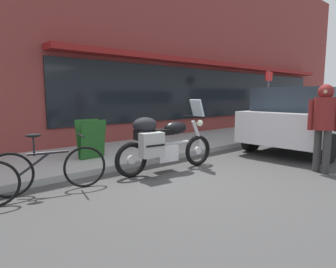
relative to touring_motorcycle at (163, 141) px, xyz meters
name	(u,v)px	position (x,y,z in m)	size (l,w,h in m)	color
ground_plane	(186,181)	(-0.08, -0.72, -0.61)	(80.00, 80.00, 0.00)	#3B3B3B
storefront_building	(221,47)	(6.08, 3.46, 2.83)	(20.33, 0.90, 7.03)	brown
sidewalk_curb	(286,128)	(8.92, 1.98, -0.55)	(30.00, 2.63, 0.12)	#9E9E9E
touring_motorcycle	(163,141)	(0.00, 0.00, 0.00)	(2.23, 0.63, 1.40)	black
parked_bicycle	(49,169)	(-2.08, 0.25, -0.24)	(1.71, 0.57, 0.93)	black
parked_minivan	(311,117)	(4.69, -0.80, 0.29)	(4.67, 2.23, 1.68)	silver
pedestrian_walking	(324,118)	(2.28, -2.04, 0.45)	(0.48, 0.54, 1.69)	#323232
sandwich_board_sign	(91,139)	(-0.70, 1.58, -0.06)	(0.55, 0.40, 0.84)	#1E511E
parking_sign_pole	(268,96)	(6.07, 1.32, 0.85)	(0.44, 0.07, 2.24)	#59595B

